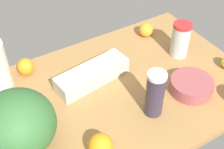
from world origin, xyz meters
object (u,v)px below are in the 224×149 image
at_px(mixing_bowl, 191,86).
at_px(orange_near_front, 146,30).
at_px(watermelon, 17,124).
at_px(orange_by_jug, 101,145).
at_px(shaker_bottle, 155,94).
at_px(egg_carton, 92,75).
at_px(orange_loose, 26,67).
at_px(tumbler_cup, 180,40).

xyz_separation_m(mixing_bowl, orange_near_front, (0.07, 0.42, 0.01)).
height_order(watermelon, orange_by_jug, watermelon).
relative_size(mixing_bowl, orange_near_front, 2.48).
distance_m(shaker_bottle, watermelon, 0.50).
height_order(egg_carton, orange_loose, orange_loose).
bearing_deg(orange_loose, shaker_bottle, -53.72).
height_order(watermelon, orange_loose, watermelon).
height_order(shaker_bottle, egg_carton, shaker_bottle).
bearing_deg(orange_by_jug, orange_near_front, 42.37).
bearing_deg(tumbler_cup, shaker_bottle, -144.24).
relative_size(egg_carton, orange_near_front, 4.58).
xyz_separation_m(tumbler_cup, orange_loose, (-0.66, 0.24, -0.05)).
distance_m(orange_loose, orange_near_front, 0.62).
distance_m(egg_carton, orange_loose, 0.30).
relative_size(egg_carton, orange_by_jug, 3.79).
bearing_deg(orange_by_jug, tumbler_cup, 26.32).
height_order(mixing_bowl, tumbler_cup, tumbler_cup).
bearing_deg(shaker_bottle, mixing_bowl, 3.50).
distance_m(orange_by_jug, orange_loose, 0.54).
relative_size(shaker_bottle, watermelon, 0.76).
height_order(shaker_bottle, orange_loose, shaker_bottle).
relative_size(orange_by_jug, orange_loose, 1.14).
height_order(mixing_bowl, orange_loose, orange_loose).
bearing_deg(orange_near_front, shaker_bottle, -122.31).
height_order(tumbler_cup, orange_by_jug, tumbler_cup).
distance_m(egg_carton, orange_by_jug, 0.37).
xyz_separation_m(watermelon, tumbler_cup, (0.80, 0.12, -0.03)).
xyz_separation_m(orange_by_jug, orange_near_front, (0.54, 0.49, -0.01)).
bearing_deg(watermelon, orange_by_jug, -38.41).
distance_m(watermelon, tumbler_cup, 0.81).
bearing_deg(watermelon, orange_loose, 68.78).
bearing_deg(watermelon, egg_carton, 24.05).
distance_m(watermelon, mixing_bowl, 0.70).
bearing_deg(shaker_bottle, tumbler_cup, 35.76).
bearing_deg(orange_near_front, egg_carton, -158.06).
bearing_deg(orange_by_jug, orange_loose, 98.40).
xyz_separation_m(shaker_bottle, orange_by_jug, (-0.27, -0.06, -0.06)).
relative_size(tumbler_cup, orange_near_front, 2.36).
relative_size(watermelon, orange_by_jug, 3.01).
distance_m(watermelon, orange_by_jug, 0.29).
bearing_deg(orange_loose, mixing_bowl, -39.77).
relative_size(shaker_bottle, mixing_bowl, 1.12).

